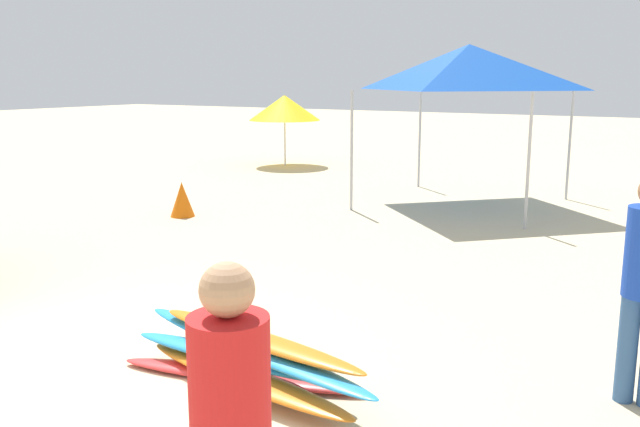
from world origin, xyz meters
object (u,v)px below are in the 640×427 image
popup_canopy (469,67)px  beach_umbrella_left (285,108)px  traffic_cone_near (182,199)px  surfboard_pile (246,359)px

popup_canopy → beach_umbrella_left: bearing=152.9°
beach_umbrella_left → traffic_cone_near: beach_umbrella_left is taller
surfboard_pile → beach_umbrella_left: (-7.08, 11.16, 1.32)m
traffic_cone_near → surfboard_pile: bearing=-43.9°
surfboard_pile → popup_canopy: bearing=97.8°
surfboard_pile → popup_canopy: 8.49m
surfboard_pile → beach_umbrella_left: beach_umbrella_left is taller
popup_canopy → beach_umbrella_left: (-5.98, 3.06, -0.96)m
popup_canopy → traffic_cone_near: popup_canopy is taller
surfboard_pile → beach_umbrella_left: 13.29m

